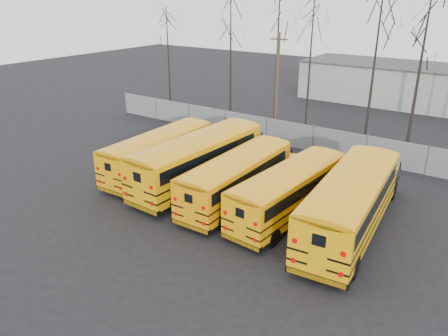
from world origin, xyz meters
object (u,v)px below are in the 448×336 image
Objects in this scene: bus_a at (161,150)px; bus_b at (201,156)px; bus_c at (239,174)px; bus_d at (291,187)px; bus_e at (352,198)px; utility_pole_left at (277,82)px.

bus_b reaches higher than bus_a.
bus_b is 1.15× the size of bus_c.
bus_e reaches higher than bus_d.
bus_c is 14.79m from utility_pole_left.
bus_c is at bearing -173.24° from bus_d.
bus_d is at bearing -4.30° from bus_a.
bus_c is 1.25× the size of utility_pole_left.
bus_b is at bearing -88.60° from utility_pole_left.
bus_c is at bearing -8.80° from bus_b.
utility_pole_left is (-5.09, 13.65, 2.54)m from bus_c.
bus_d is at bearing -2.24° from bus_b.
bus_c is at bearing -6.63° from bus_a.
bus_c is 1.00× the size of bus_d.
utility_pole_left is (-8.31, 13.53, 2.56)m from bus_d.
bus_b is 1.00× the size of bus_e.
utility_pole_left is (1.34, 13.10, 2.53)m from bus_a.
bus_b is 3.25m from bus_c.
bus_e reaches higher than bus_c.
bus_a is 13.41m from utility_pole_left.
bus_b is 1.43× the size of utility_pole_left.
bus_b is 6.42m from bus_d.
utility_pole_left is at bearing 82.37° from bus_a.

